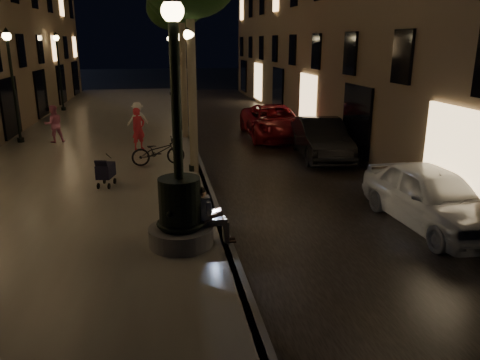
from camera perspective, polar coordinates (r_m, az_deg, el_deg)
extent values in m
plane|color=black|center=(22.94, -6.27, 5.28)|extent=(120.00, 120.00, 0.00)
cube|color=black|center=(23.30, 1.14, 5.58)|extent=(6.00, 45.00, 0.02)
cube|color=slate|center=(23.04, -16.29, 5.01)|extent=(8.00, 45.00, 0.20)
cube|color=#59595B|center=(22.92, -6.28, 5.52)|extent=(0.25, 45.00, 0.20)
cylinder|color=#59595B|center=(10.30, -7.18, -6.73)|extent=(1.40, 1.40, 0.40)
cylinder|color=black|center=(10.03, -7.33, -2.79)|extent=(0.90, 0.90, 1.10)
torus|color=black|center=(10.19, -7.24, -5.18)|extent=(1.04, 1.04, 0.10)
torus|color=black|center=(9.90, -7.42, -0.61)|extent=(0.89, 0.89, 0.09)
cylinder|color=black|center=(9.54, -7.81, 9.49)|extent=(0.20, 0.20, 3.20)
sphere|color=#FFD88C|center=(9.49, -8.23, 19.73)|extent=(0.44, 0.44, 0.44)
cube|color=tan|center=(10.22, -4.15, -5.10)|extent=(0.34, 0.22, 0.17)
cube|color=silver|center=(10.11, -4.50, -3.44)|extent=(0.42, 0.24, 0.53)
sphere|color=tan|center=(9.99, -4.71, -1.58)|extent=(0.20, 0.20, 0.20)
sphere|color=black|center=(9.98, -4.77, -1.38)|extent=(0.20, 0.20, 0.20)
cube|color=tan|center=(10.17, -2.84, -5.20)|extent=(0.43, 0.12, 0.13)
cube|color=tan|center=(10.32, -2.95, -4.85)|extent=(0.43, 0.12, 0.13)
cube|color=tan|center=(10.28, -1.67, -6.38)|extent=(0.12, 0.11, 0.48)
cube|color=tan|center=(10.44, -1.81, -6.03)|extent=(0.12, 0.11, 0.48)
cube|color=black|center=(10.39, -1.15, -7.51)|extent=(0.24, 0.09, 0.03)
cube|color=black|center=(10.54, -1.29, -7.14)|extent=(0.24, 0.09, 0.03)
cube|color=black|center=(10.22, -2.80, -4.63)|extent=(0.22, 0.31, 0.02)
cube|color=black|center=(10.17, -3.64, -4.14)|extent=(0.08, 0.31, 0.20)
cube|color=#B2DFFF|center=(10.17, -3.56, -4.13)|extent=(0.06, 0.28, 0.17)
cylinder|color=#6B604C|center=(15.60, -5.81, 10.04)|extent=(0.28, 0.28, 5.00)
cylinder|color=#6B604C|center=(21.56, -6.87, 11.92)|extent=(0.28, 0.28, 5.10)
cylinder|color=#6B604C|center=(27.54, -7.78, 12.67)|extent=(0.28, 0.28, 4.90)
ellipsoid|color=black|center=(27.54, -8.08, 20.05)|extent=(3.00, 3.00, 2.40)
cylinder|color=#6B604C|center=(33.52, -8.07, 13.58)|extent=(0.28, 0.28, 5.20)
ellipsoid|color=black|center=(33.55, -8.34, 19.90)|extent=(3.00, 3.00, 2.40)
cylinder|color=black|center=(16.04, -5.74, 1.49)|extent=(0.28, 0.28, 0.20)
cylinder|color=black|center=(15.63, -5.97, 8.94)|extent=(0.12, 0.12, 4.40)
sphere|color=#FFD88C|center=(15.50, -6.22, 17.21)|extent=(0.36, 0.36, 0.36)
cone|color=black|center=(15.51, -6.25, 18.13)|extent=(0.30, 0.30, 0.22)
cylinder|color=black|center=(23.85, -7.18, 6.41)|extent=(0.28, 0.28, 0.20)
cylinder|color=black|center=(23.58, -7.36, 11.44)|extent=(0.12, 0.12, 4.40)
sphere|color=#FFD88C|center=(23.49, -7.57, 16.91)|extent=(0.36, 0.36, 0.36)
cone|color=black|center=(23.49, -7.59, 17.52)|extent=(0.30, 0.30, 0.22)
cylinder|color=black|center=(31.75, -7.91, 8.90)|extent=(0.28, 0.28, 0.20)
cylinder|color=black|center=(31.55, -8.06, 12.68)|extent=(0.12, 0.12, 4.40)
sphere|color=#FFD88C|center=(31.48, -8.23, 16.76)|extent=(0.36, 0.36, 0.36)
cone|color=black|center=(31.48, -8.25, 17.22)|extent=(0.30, 0.30, 0.22)
cylinder|color=black|center=(39.70, -8.35, 10.39)|extent=(0.28, 0.28, 0.20)
cylinder|color=black|center=(39.53, -8.48, 13.41)|extent=(0.12, 0.12, 4.40)
sphere|color=#FFD88C|center=(39.48, -8.62, 16.67)|extent=(0.36, 0.36, 0.36)
cone|color=black|center=(39.48, -8.64, 17.04)|extent=(0.30, 0.30, 0.22)
cylinder|color=black|center=(22.69, -25.17, 4.45)|extent=(0.28, 0.28, 0.20)
cylinder|color=black|center=(22.40, -25.83, 9.69)|extent=(0.12, 0.12, 4.40)
sphere|color=#FFD88C|center=(22.31, -26.57, 15.41)|extent=(0.36, 0.36, 0.36)
cone|color=black|center=(22.31, -26.66, 16.05)|extent=(0.30, 0.30, 0.22)
cylinder|color=black|center=(32.31, -20.71, 8.13)|extent=(0.28, 0.28, 0.20)
cylinder|color=black|center=(32.11, -21.10, 11.83)|extent=(0.12, 0.12, 4.40)
sphere|color=#FFD88C|center=(32.05, -21.53, 15.82)|extent=(0.36, 0.36, 0.36)
cone|color=black|center=(32.05, -21.58, 16.27)|extent=(0.30, 0.30, 0.22)
cube|color=black|center=(14.69, -16.07, 1.12)|extent=(0.55, 0.76, 0.41)
cube|color=black|center=(14.34, -16.56, 1.83)|extent=(0.39, 0.24, 0.27)
cylinder|color=black|center=(14.61, -16.89, -0.71)|extent=(0.08, 0.19, 0.18)
cylinder|color=black|center=(14.50, -15.67, -0.74)|extent=(0.08, 0.19, 0.18)
cylinder|color=black|center=(15.10, -16.20, -0.10)|extent=(0.08, 0.19, 0.18)
cylinder|color=black|center=(15.00, -15.01, -0.12)|extent=(0.08, 0.19, 0.18)
cylinder|color=black|center=(14.94, -15.72, 2.84)|extent=(0.12, 0.40, 0.25)
imported|color=#9EA1A6|center=(12.49, 22.32, -1.90)|extent=(2.04, 4.56, 1.52)
imported|color=black|center=(18.72, 9.82, 4.99)|extent=(2.10, 4.83, 1.54)
imported|color=maroon|center=(22.47, 4.14, 7.09)|extent=(2.66, 5.58, 1.54)
imported|color=red|center=(19.43, -12.28, 6.10)|extent=(0.73, 0.71, 1.70)
imported|color=pink|center=(21.95, -21.75, 6.36)|extent=(0.95, 0.86, 1.61)
imported|color=white|center=(22.43, -12.36, 7.28)|extent=(1.15, 0.92, 1.56)
imported|color=black|center=(16.88, -9.95, 3.44)|extent=(1.93, 0.84, 0.98)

